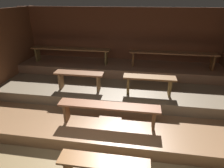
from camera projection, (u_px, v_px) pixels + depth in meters
ground at (111, 118)px, 4.73m from camera, size 6.97×5.32×0.08m
wall_back at (122, 46)px, 6.26m from camera, size 6.97×0.06×2.42m
platform_lower at (114, 102)px, 5.10m from camera, size 6.17×3.54×0.27m
platform_middle at (117, 84)px, 5.50m from camera, size 6.17×2.40×0.27m
platform_upper at (120, 68)px, 5.96m from camera, size 6.17×1.13×0.27m
bench_floor_center at (104, 166)px, 2.92m from camera, size 1.40×0.30×0.46m
bench_lower_center at (109, 108)px, 3.88m from camera, size 2.07×0.30×0.46m
bench_middle_left at (79, 77)px, 4.79m from camera, size 1.23×0.30×0.46m
bench_middle_right at (149, 81)px, 4.54m from camera, size 1.23×0.30×0.46m
bench_upper_left at (71, 51)px, 5.91m from camera, size 2.49×0.30×0.46m
bench_upper_right at (173, 55)px, 5.48m from camera, size 2.49×0.30×0.46m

